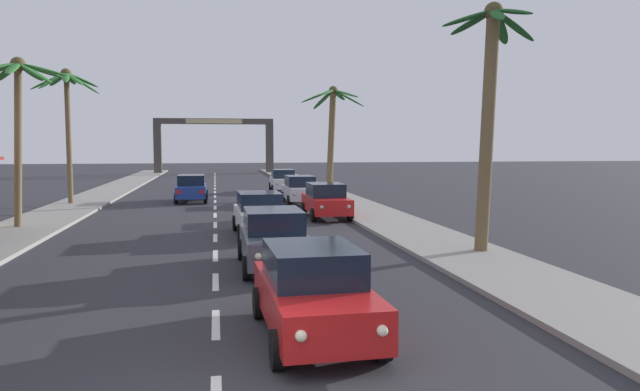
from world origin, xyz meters
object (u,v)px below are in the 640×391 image
object	(u,v)px
sedan_parked_nearest_kerb	(326,200)
palm_left_farthest	(67,101)
palm_left_third	(19,98)
sedan_third_in_queue	(274,238)
palm_right_farthest	(332,123)
sedan_oncoming_far	(192,188)
palm_right_second	(489,93)
sedan_parked_mid_kerb	(283,180)
sedan_fifth_in_queue	(260,213)
sedan_parked_far_kerb	(300,190)
town_gateway_arch	(214,138)
sedan_lead_at_stop_bar	(313,291)

from	to	relation	value
sedan_parked_nearest_kerb	palm_left_farthest	world-z (taller)	palm_left_farthest
palm_left_third	sedan_third_in_queue	bearing A→B (deg)	-45.01
palm_right_farthest	sedan_oncoming_far	bearing A→B (deg)	-171.22
sedan_parked_nearest_kerb	palm_right_second	bearing A→B (deg)	-72.22
sedan_parked_mid_kerb	palm_right_second	size ratio (longest dim) A/B	0.56
sedan_parked_mid_kerb	sedan_third_in_queue	bearing A→B (deg)	-97.01
sedan_oncoming_far	palm_right_farthest	world-z (taller)	palm_right_farthest
sedan_fifth_in_queue	sedan_parked_mid_kerb	size ratio (longest dim) A/B	1.00
sedan_fifth_in_queue	palm_left_farthest	xyz separation A→B (m)	(-10.03, 13.40, 5.19)
sedan_parked_nearest_kerb	sedan_parked_far_kerb	distance (m)	7.19
sedan_parked_far_kerb	town_gateway_arch	distance (m)	40.06
sedan_parked_far_kerb	palm_right_farthest	world-z (taller)	palm_right_farthest
palm_left_farthest	palm_right_farthest	size ratio (longest dim) A/B	1.06
sedan_lead_at_stop_bar	sedan_parked_far_kerb	world-z (taller)	same
sedan_lead_at_stop_bar	palm_left_third	bearing A→B (deg)	121.30
palm_left_farthest	sedan_parked_mid_kerb	bearing A→B (deg)	31.19
sedan_fifth_in_queue	sedan_oncoming_far	xyz separation A→B (m)	(-3.16, 14.54, 0.00)
sedan_lead_at_stop_bar	palm_right_second	bearing A→B (deg)	46.46
sedan_fifth_in_queue	palm_left_farthest	bearing A→B (deg)	126.83
sedan_fifth_in_queue	sedan_parked_far_kerb	world-z (taller)	same
sedan_parked_nearest_kerb	sedan_parked_mid_kerb	xyz separation A→B (m)	(-0.21, 16.56, 0.00)
sedan_parked_far_kerb	palm_right_farthest	distance (m)	6.27
sedan_parked_far_kerb	palm_left_farthest	distance (m)	14.39
sedan_lead_at_stop_bar	sedan_parked_mid_kerb	size ratio (longest dim) A/B	1.00
palm_left_farthest	palm_left_third	bearing A→B (deg)	-87.45
sedan_parked_mid_kerb	palm_right_second	xyz separation A→B (m)	(3.54, -26.93, 4.32)
palm_right_farthest	sedan_lead_at_stop_bar	bearing A→B (deg)	-101.83
sedan_parked_nearest_kerb	sedan_parked_mid_kerb	bearing A→B (deg)	90.72
sedan_parked_far_kerb	palm_right_farthest	bearing A→B (deg)	54.73
sedan_third_in_queue	palm_left_farthest	world-z (taller)	palm_left_farthest
sedan_fifth_in_queue	palm_left_farthest	size ratio (longest dim) A/B	0.57
sedan_parked_nearest_kerb	palm_left_farthest	distance (m)	16.83
sedan_third_in_queue	sedan_parked_nearest_kerb	xyz separation A→B (m)	(3.63, 11.26, 0.00)
palm_right_second	sedan_third_in_queue	bearing A→B (deg)	-172.74
palm_right_second	town_gateway_arch	xyz separation A→B (m)	(-8.63, 57.14, -0.80)
palm_right_second	palm_right_farthest	world-z (taller)	palm_right_second
sedan_lead_at_stop_bar	sedan_fifth_in_queue	bearing A→B (deg)	90.22
sedan_parked_far_kerb	palm_right_farthest	xyz separation A→B (m)	(2.71, 3.83, 4.17)
palm_right_farthest	town_gateway_arch	bearing A→B (deg)	102.26
sedan_lead_at_stop_bar	sedan_parked_far_kerb	bearing A→B (deg)	82.44
palm_left_third	palm_right_second	bearing A→B (deg)	-27.66
palm_left_farthest	palm_right_second	distance (m)	25.33
sedan_fifth_in_queue	sedan_parked_nearest_kerb	size ratio (longest dim) A/B	1.01
sedan_oncoming_far	sedan_lead_at_stop_bar	bearing A→B (deg)	-83.27
sedan_oncoming_far	sedan_third_in_queue	bearing A→B (deg)	-81.56
palm_left_third	sedan_oncoming_far	bearing A→B (deg)	60.48
sedan_lead_at_stop_bar	sedan_fifth_in_queue	world-z (taller)	same
town_gateway_arch	sedan_parked_far_kerb	bearing A→B (deg)	-82.71
sedan_oncoming_far	sedan_parked_mid_kerb	bearing A→B (deg)	46.89
sedan_lead_at_stop_bar	sedan_parked_far_kerb	distance (m)	24.99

